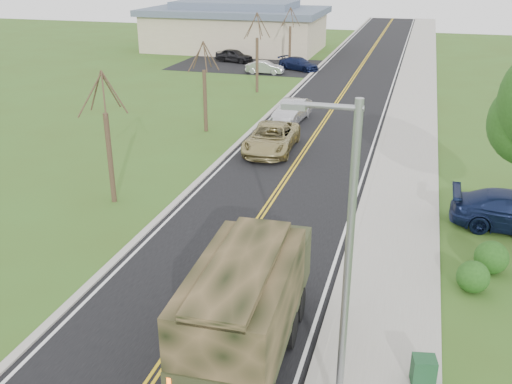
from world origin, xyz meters
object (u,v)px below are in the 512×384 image
at_px(suv_champagne, 271,138).
at_px(utility_box_near, 423,371).
at_px(military_truck, 248,298).
at_px(sedan_silver, 292,111).

bearing_deg(suv_champagne, utility_box_near, -65.95).
bearing_deg(utility_box_near, military_truck, 170.64).
height_order(military_truck, suv_champagne, military_truck).
xyz_separation_m(military_truck, utility_box_near, (4.76, 0.13, -1.46)).
bearing_deg(sedan_silver, suv_champagne, -82.11).
distance_m(military_truck, suv_champagne, 18.63).
height_order(military_truck, utility_box_near, military_truck).
bearing_deg(suv_champagne, military_truck, -79.40).
bearing_deg(sedan_silver, utility_box_near, -64.19).
xyz_separation_m(suv_champagne, utility_box_near, (8.86, -18.01, -0.28)).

